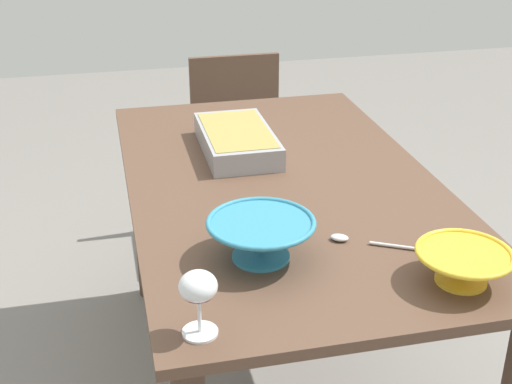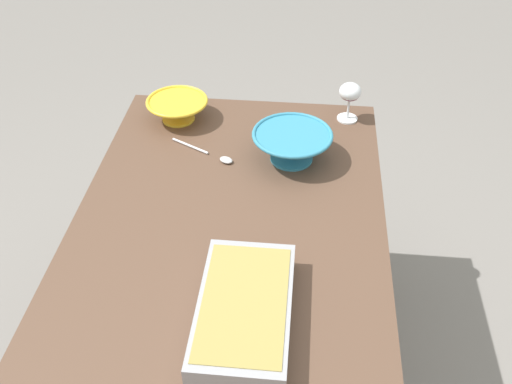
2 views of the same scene
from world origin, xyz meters
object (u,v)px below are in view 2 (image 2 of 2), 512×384
dining_table (226,275)px  serving_spoon (214,155)px  casserole_dish (244,310)px  wine_glass (350,94)px  mixing_bowl (292,145)px  small_bowl (178,108)px

dining_table → serving_spoon: size_ratio=6.77×
dining_table → casserole_dish: (-0.25, -0.08, 0.16)m
wine_glass → mixing_bowl: wine_glass is taller
small_bowl → dining_table: bearing=-157.7°
serving_spoon → small_bowl: bearing=36.8°
wine_glass → mixing_bowl: bearing=144.4°
wine_glass → small_bowl: 0.59m
wine_glass → small_bowl: bearing=95.6°
mixing_bowl → serving_spoon: 0.25m
casserole_dish → small_bowl: small_bowl is taller
dining_table → casserole_dish: bearing=-161.7°
casserole_dish → serving_spoon: bearing=15.0°
dining_table → wine_glass: 0.77m
mixing_bowl → small_bowl: mixing_bowl is taller
casserole_dish → serving_spoon: (0.64, 0.17, -0.03)m
dining_table → mixing_bowl: 0.47m
casserole_dish → small_bowl: size_ratio=1.82×
wine_glass → small_bowl: (-0.06, 0.59, -0.06)m
wine_glass → serving_spoon: wine_glass is taller
dining_table → small_bowl: size_ratio=7.02×
dining_table → casserole_dish: casserole_dish is taller
wine_glass → mixing_bowl: (-0.25, 0.18, -0.04)m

